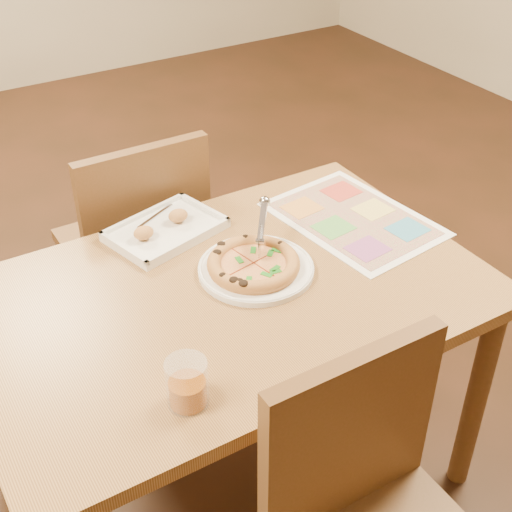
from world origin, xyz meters
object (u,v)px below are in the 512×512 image
plate (256,269)px  pizza_cutter (262,228)px  pizza (254,264)px  menu (354,219)px  dining_table (229,316)px  chair_far (139,231)px  glass_tumbler (187,386)px  appetizer_tray (165,230)px  chair_near (373,503)px

plate → pizza_cutter: bearing=47.0°
pizza → menu: size_ratio=0.51×
dining_table → chair_far: (-0.00, 0.60, -0.07)m
glass_tumbler → appetizer_tray: bearing=69.0°
menu → pizza: bearing=-169.1°
plate → appetizer_tray: size_ratio=0.87×
chair_near → appetizer_tray: (-0.02, 0.92, 0.17)m
appetizer_tray → plate: bearing=-66.2°
chair_near → plate: bearing=80.9°
chair_far → glass_tumbler: 0.95m
appetizer_tray → pizza: bearing=-67.7°
glass_tumbler → plate: bearing=41.9°
dining_table → chair_far: size_ratio=2.77×
chair_near → glass_tumbler: bearing=129.6°
dining_table → menu: 0.50m
chair_far → plate: 0.60m
menu → dining_table: bearing=-167.5°
appetizer_tray → chair_near: bearing=-88.5°
chair_near → pizza_cutter: 0.74m
plate → pizza_cutter: (0.05, 0.05, 0.08)m
dining_table → glass_tumbler: glass_tumbler is taller
dining_table → appetizer_tray: bearing=94.4°
chair_near → pizza: size_ratio=1.93×
appetizer_tray → pizza_cutter: bearing=-53.3°
glass_tumbler → menu: 0.84m
glass_tumbler → menu: size_ratio=0.23×
plate → appetizer_tray: 0.31m
plate → appetizer_tray: (-0.13, 0.29, 0.01)m
chair_near → pizza_cutter: (0.15, 0.69, 0.24)m
pizza → appetizer_tray: appetizer_tray is taller
chair_near → menu: chair_near is taller
pizza_cutter → glass_tumbler: bearing=169.6°
dining_table → chair_far: chair_far is taller
appetizer_tray → menu: size_ratio=0.73×
plate → pizza: 0.02m
chair_near → pizza: 0.67m
chair_near → menu: bearing=55.9°
dining_table → glass_tumbler: (-0.26, -0.29, 0.13)m
pizza_cutter → chair_far: bearing=53.3°
chair_far → pizza_cutter: 0.59m
chair_far → pizza: chair_far is taller
glass_tumbler → menu: glass_tumbler is taller
dining_table → pizza_cutter: pizza_cutter is taller
plate → glass_tumbler: glass_tumbler is taller
dining_table → chair_near: size_ratio=2.77×
pizza → glass_tumbler: size_ratio=2.20×
pizza → pizza_cutter: (0.06, 0.05, 0.06)m
pizza → menu: 0.39m
dining_table → glass_tumbler: size_ratio=11.74×
chair_far → glass_tumbler: (-0.26, -0.89, 0.20)m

